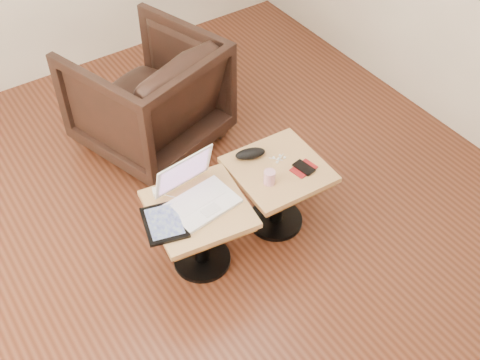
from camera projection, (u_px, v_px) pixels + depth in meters
room_shell at (147, 80)px, 2.28m from camera, size 4.52×4.52×2.71m
side_table_left at (199, 221)px, 3.12m from camera, size 0.55×0.55×0.44m
side_table_right at (278, 182)px, 3.33m from camera, size 0.51×0.51×0.44m
laptop at (196, 193)px, 3.05m from camera, size 0.37×0.33×0.24m
tablet at (164, 223)px, 2.96m from camera, size 0.26×0.30×0.02m
charging_adapter at (157, 191)px, 3.11m from camera, size 0.06×0.06×0.03m
glasses_case at (250, 154)px, 3.29m from camera, size 0.18×0.12×0.05m
striped_cup at (269, 177)px, 3.14m from camera, size 0.08×0.08×0.08m
earbuds_tangle at (279, 158)px, 3.29m from camera, size 0.08×0.05×0.02m
phone_on_sleeve at (304, 168)px, 3.24m from camera, size 0.15×0.13×0.02m
armchair at (147, 95)px, 3.82m from camera, size 1.01×1.03×0.75m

